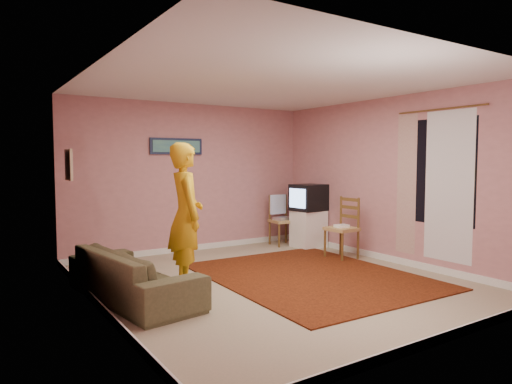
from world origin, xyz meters
TOP-DOWN VIEW (x-y plane):
  - ground at (0.00, 0.00)m, footprint 5.00×5.00m
  - wall_back at (0.00, 2.50)m, footprint 4.50×0.02m
  - wall_front at (0.00, -2.50)m, footprint 4.50×0.02m
  - wall_left at (-2.25, 0.00)m, footprint 0.02×5.00m
  - wall_right at (2.25, 0.00)m, footprint 0.02×5.00m
  - ceiling at (0.00, 0.00)m, footprint 4.50×5.00m
  - baseboard_back at (0.00, 2.49)m, footprint 4.50×0.02m
  - baseboard_front at (0.00, -2.49)m, footprint 4.50×0.02m
  - baseboard_left at (-2.24, 0.00)m, footprint 0.02×5.00m
  - baseboard_right at (2.24, 0.00)m, footprint 0.02×5.00m
  - window at (2.24, -0.90)m, footprint 0.01×1.10m
  - curtain_sheer at (2.23, -1.05)m, footprint 0.01×0.75m
  - curtain_floral at (2.21, -0.35)m, footprint 0.01×0.35m
  - curtain_rod at (2.20, -0.90)m, footprint 0.02×1.40m
  - picture_back at (-0.30, 2.47)m, footprint 0.95×0.04m
  - picture_left at (-2.22, 1.60)m, footprint 0.04×0.38m
  - area_rug at (0.60, -0.07)m, footprint 2.63×3.25m
  - tv_cabinet at (1.95, 1.63)m, footprint 0.53×0.48m
  - crt_tv at (1.94, 1.63)m, footprint 0.61×0.56m
  - chair_a at (1.66, 2.05)m, footprint 0.46×0.44m
  - dvd_player at (1.66, 2.05)m, footprint 0.36×0.28m
  - blue_throw at (1.66, 2.20)m, footprint 0.35×0.04m
  - chair_b at (1.78, 0.57)m, footprint 0.45×0.47m
  - game_console at (1.78, 0.57)m, footprint 0.23×0.17m
  - sofa at (-1.80, 0.25)m, footprint 1.07×2.09m
  - person at (-1.06, 0.41)m, footprint 0.55×0.74m

SIDE VIEW (x-z plane):
  - ground at x=0.00m, z-range 0.00..0.00m
  - area_rug at x=0.60m, z-range 0.00..0.02m
  - baseboard_back at x=0.00m, z-range 0.00..0.10m
  - baseboard_front at x=0.00m, z-range 0.00..0.10m
  - baseboard_left at x=-2.24m, z-range 0.00..0.10m
  - baseboard_right at x=2.24m, z-range 0.00..0.10m
  - sofa at x=-1.80m, z-range 0.00..0.58m
  - tv_cabinet at x=1.95m, z-range 0.00..0.68m
  - dvd_player at x=1.66m, z-range 0.48..0.54m
  - game_console at x=1.78m, z-range 0.51..0.56m
  - chair_a at x=1.66m, z-range 0.32..0.84m
  - chair_b at x=1.78m, z-range 0.34..0.89m
  - blue_throw at x=1.66m, z-range 0.58..0.95m
  - person at x=-1.06m, z-range 0.00..1.83m
  - crt_tv at x=1.94m, z-range 0.68..1.17m
  - curtain_sheer at x=2.23m, z-range 0.20..2.30m
  - curtain_floral at x=2.21m, z-range 0.20..2.30m
  - wall_back at x=0.00m, z-range 0.00..2.60m
  - wall_front at x=0.00m, z-range 0.00..2.60m
  - wall_left at x=-2.25m, z-range 0.00..2.60m
  - wall_right at x=2.25m, z-range 0.00..2.60m
  - window at x=2.24m, z-range 0.70..2.20m
  - picture_left at x=-2.22m, z-range 1.34..1.76m
  - picture_back at x=-0.30m, z-range 1.71..1.99m
  - curtain_rod at x=2.20m, z-range 2.31..2.33m
  - ceiling at x=0.00m, z-range 2.59..2.61m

